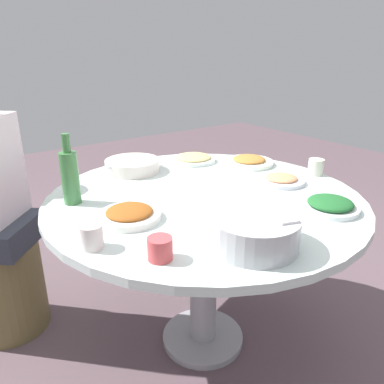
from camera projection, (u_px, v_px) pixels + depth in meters
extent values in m
plane|color=#5C484F|center=(203.00, 339.00, 1.78)|extent=(8.00, 8.00, 0.00)
cylinder|color=#99999E|center=(203.00, 337.00, 1.77)|extent=(0.38, 0.38, 0.03)
cylinder|color=#99999E|center=(203.00, 273.00, 1.65)|extent=(0.12, 0.12, 0.68)
cylinder|color=silver|center=(204.00, 198.00, 1.52)|extent=(1.26, 1.26, 0.03)
cylinder|color=#B2B5BA|center=(254.00, 232.00, 1.10)|extent=(0.27, 0.27, 0.10)
ellipsoid|color=white|center=(254.00, 230.00, 1.10)|extent=(0.22, 0.22, 0.11)
cube|color=white|center=(278.00, 212.00, 1.10)|extent=(0.10, 0.16, 0.01)
cylinder|color=white|center=(132.00, 166.00, 1.79)|extent=(0.26, 0.26, 0.06)
cylinder|color=black|center=(132.00, 166.00, 1.79)|extent=(0.23, 0.23, 0.04)
cylinder|color=silver|center=(132.00, 161.00, 1.78)|extent=(0.28, 0.08, 0.01)
cylinder|color=white|center=(130.00, 216.00, 1.29)|extent=(0.22, 0.22, 0.02)
ellipsoid|color=#954E1B|center=(129.00, 212.00, 1.29)|extent=(0.16, 0.16, 0.03)
cylinder|color=white|center=(330.00, 208.00, 1.37)|extent=(0.21, 0.21, 0.02)
ellipsoid|color=#1F5F2A|center=(330.00, 203.00, 1.36)|extent=(0.16, 0.16, 0.04)
cylinder|color=white|center=(249.00, 162.00, 1.90)|extent=(0.24, 0.24, 0.02)
ellipsoid|color=#B87634|center=(249.00, 159.00, 1.90)|extent=(0.16, 0.16, 0.03)
cylinder|color=white|center=(194.00, 160.00, 1.96)|extent=(0.23, 0.23, 0.02)
ellipsoid|color=tan|center=(194.00, 157.00, 1.95)|extent=(0.18, 0.18, 0.03)
cylinder|color=silver|center=(281.00, 181.00, 1.65)|extent=(0.20, 0.20, 0.02)
ellipsoid|color=tan|center=(281.00, 178.00, 1.64)|extent=(0.14, 0.14, 0.03)
cylinder|color=#3C773F|center=(70.00, 178.00, 1.40)|extent=(0.07, 0.07, 0.20)
cylinder|color=#3C773F|center=(66.00, 143.00, 1.35)|extent=(0.03, 0.03, 0.07)
cylinder|color=silver|center=(316.00, 167.00, 1.74)|extent=(0.07, 0.07, 0.07)
cylinder|color=silver|center=(92.00, 237.00, 1.10)|extent=(0.07, 0.07, 0.07)
cylinder|color=#CC464A|center=(160.00, 249.00, 1.04)|extent=(0.07, 0.07, 0.07)
cylinder|color=brown|center=(6.00, 286.00, 1.79)|extent=(0.35, 0.35, 0.45)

